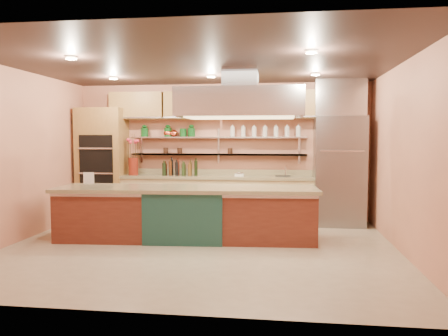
# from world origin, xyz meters

# --- Properties ---
(floor) EXTENTS (6.00, 5.00, 0.02)m
(floor) POSITION_xyz_m (0.00, 0.00, -0.01)
(floor) COLOR tan
(floor) RESTS_ON ground
(ceiling) EXTENTS (6.00, 5.00, 0.02)m
(ceiling) POSITION_xyz_m (0.00, 0.00, 2.80)
(ceiling) COLOR black
(ceiling) RESTS_ON wall_back
(wall_back) EXTENTS (6.00, 0.04, 2.80)m
(wall_back) POSITION_xyz_m (0.00, 2.50, 1.40)
(wall_back) COLOR tan
(wall_back) RESTS_ON floor
(wall_front) EXTENTS (6.00, 0.04, 2.80)m
(wall_front) POSITION_xyz_m (0.00, -2.50, 1.40)
(wall_front) COLOR tan
(wall_front) RESTS_ON floor
(wall_left) EXTENTS (0.04, 5.00, 2.80)m
(wall_left) POSITION_xyz_m (-3.00, 0.00, 1.40)
(wall_left) COLOR tan
(wall_left) RESTS_ON floor
(wall_right) EXTENTS (0.04, 5.00, 2.80)m
(wall_right) POSITION_xyz_m (3.00, 0.00, 1.40)
(wall_right) COLOR tan
(wall_right) RESTS_ON floor
(oven_stack) EXTENTS (0.95, 0.64, 2.30)m
(oven_stack) POSITION_xyz_m (-2.45, 2.18, 1.15)
(oven_stack) COLOR olive
(oven_stack) RESTS_ON floor
(refrigerator) EXTENTS (0.95, 0.72, 2.10)m
(refrigerator) POSITION_xyz_m (2.35, 2.14, 1.05)
(refrigerator) COLOR gray
(refrigerator) RESTS_ON floor
(back_counter) EXTENTS (3.84, 0.64, 0.93)m
(back_counter) POSITION_xyz_m (-0.05, 2.20, 0.47)
(back_counter) COLOR tan
(back_counter) RESTS_ON floor
(wall_shelf_lower) EXTENTS (3.60, 0.26, 0.03)m
(wall_shelf_lower) POSITION_xyz_m (-0.05, 2.37, 1.35)
(wall_shelf_lower) COLOR #B6BABE
(wall_shelf_lower) RESTS_ON wall_back
(wall_shelf_upper) EXTENTS (3.60, 0.26, 0.03)m
(wall_shelf_upper) POSITION_xyz_m (-0.05, 2.37, 1.70)
(wall_shelf_upper) COLOR #B6BABE
(wall_shelf_upper) RESTS_ON wall_back
(upper_cabinets) EXTENTS (4.60, 0.36, 0.55)m
(upper_cabinets) POSITION_xyz_m (0.00, 2.32, 2.35)
(upper_cabinets) COLOR olive
(upper_cabinets) RESTS_ON wall_back
(range_hood) EXTENTS (2.00, 1.00, 0.45)m
(range_hood) POSITION_xyz_m (0.58, 0.56, 2.25)
(range_hood) COLOR #B6BABE
(range_hood) RESTS_ON ceiling
(ceiling_downlights) EXTENTS (4.00, 2.80, 0.02)m
(ceiling_downlights) POSITION_xyz_m (0.00, 0.20, 2.77)
(ceiling_downlights) COLOR #FFE5A5
(ceiling_downlights) RESTS_ON ceiling
(island) EXTENTS (4.26, 1.19, 0.88)m
(island) POSITION_xyz_m (-0.32, 0.56, 0.44)
(island) COLOR #5E271B
(island) RESTS_ON floor
(flower_vase) EXTENTS (0.23, 0.23, 0.35)m
(flower_vase) POSITION_xyz_m (-1.78, 2.15, 1.11)
(flower_vase) COLOR maroon
(flower_vase) RESTS_ON back_counter
(oil_bottle_cluster) EXTENTS (0.80, 0.29, 0.25)m
(oil_bottle_cluster) POSITION_xyz_m (-0.79, 2.15, 1.06)
(oil_bottle_cluster) COLOR black
(oil_bottle_cluster) RESTS_ON back_counter
(kitchen_scale) EXTENTS (0.21, 0.19, 0.10)m
(kitchen_scale) POSITION_xyz_m (0.41, 2.15, 0.98)
(kitchen_scale) COLOR silver
(kitchen_scale) RESTS_ON back_counter
(bar_faucet) EXTENTS (0.03, 0.03, 0.20)m
(bar_faucet) POSITION_xyz_m (1.32, 2.25, 1.03)
(bar_faucet) COLOR silver
(bar_faucet) RESTS_ON back_counter
(copper_kettle) EXTENTS (0.23, 0.23, 0.14)m
(copper_kettle) POSITION_xyz_m (-0.98, 2.37, 1.79)
(copper_kettle) COLOR #D44E31
(copper_kettle) RESTS_ON wall_shelf_upper
(green_canister) EXTENTS (0.15, 0.15, 0.17)m
(green_canister) POSITION_xyz_m (-0.78, 2.37, 1.80)
(green_canister) COLOR #0D3F13
(green_canister) RESTS_ON wall_shelf_upper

